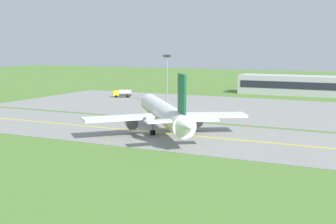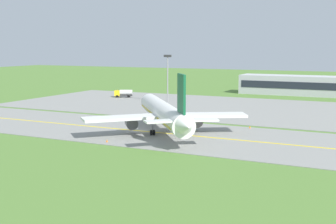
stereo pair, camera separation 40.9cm
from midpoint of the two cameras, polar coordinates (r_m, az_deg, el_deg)
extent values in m
plane|color=#517A33|center=(92.37, -3.75, -2.45)|extent=(500.00, 500.00, 0.00)
cube|color=gray|center=(92.36, -3.75, -2.42)|extent=(240.00, 28.00, 0.10)
cube|color=gray|center=(127.06, 9.57, 0.42)|extent=(140.00, 52.00, 0.10)
cube|color=yellow|center=(92.35, -3.75, -2.39)|extent=(220.00, 0.60, 0.01)
cylinder|color=white|center=(89.65, -0.68, -0.04)|extent=(23.97, 29.34, 4.00)
cone|color=white|center=(107.39, -2.61, 1.33)|extent=(4.60, 4.38, 3.80)
cone|color=white|center=(71.87, 2.23, -1.80)|extent=(4.65, 4.61, 3.40)
cube|color=gold|center=(89.72, -0.68, -0.36)|extent=(22.37, 27.24, 0.36)
cube|color=#1E232D|center=(105.16, -2.42, 1.57)|extent=(3.79, 3.50, 0.70)
cube|color=white|center=(86.29, -5.93, -0.75)|extent=(13.91, 14.09, 0.50)
cylinder|color=#47474C|center=(88.71, -4.77, -1.40)|extent=(3.90, 4.10, 2.30)
cylinder|color=black|center=(90.27, -4.91, -1.23)|extent=(1.81, 1.48, 2.10)
cube|color=white|center=(89.69, 4.93, -0.39)|extent=(15.41, 11.61, 0.50)
cylinder|color=#47474C|center=(91.25, 3.35, -1.11)|extent=(3.90, 4.10, 2.30)
cylinder|color=black|center=(92.77, 3.08, -0.96)|extent=(1.81, 1.48, 2.10)
cube|color=#145938|center=(74.47, 1.61, 2.33)|extent=(3.01, 3.72, 6.50)
cube|color=white|center=(74.18, -0.77, -1.16)|extent=(5.99, 5.88, 0.30)
cube|color=white|center=(75.68, 3.98, -0.99)|extent=(6.37, 5.20, 0.30)
cylinder|color=slate|center=(102.70, -2.12, -0.57)|extent=(0.24, 0.24, 1.65)
cylinder|color=black|center=(102.83, -2.12, -1.03)|extent=(0.95, 1.08, 1.10)
cylinder|color=slate|center=(87.69, -2.09, -2.10)|extent=(0.24, 0.24, 1.65)
cylinder|color=black|center=(87.80, -2.26, -2.64)|extent=(0.95, 1.08, 1.10)
cylinder|color=black|center=(87.89, -1.91, -2.62)|extent=(0.95, 1.08, 1.10)
cylinder|color=slate|center=(88.73, 1.22, -1.98)|extent=(0.24, 0.24, 1.65)
cylinder|color=black|center=(88.82, 1.05, -2.51)|extent=(0.95, 1.08, 1.10)
cylinder|color=black|center=(88.94, 1.39, -2.49)|extent=(0.95, 1.08, 1.10)
cube|color=yellow|center=(154.01, -6.60, 2.38)|extent=(2.49, 2.58, 1.80)
cube|color=#1E232D|center=(154.07, -6.89, 2.50)|extent=(0.90, 1.71, 0.81)
cylinder|color=silver|center=(153.66, -5.49, 2.48)|extent=(4.57, 3.43, 1.80)
cube|color=#383838|center=(153.77, -5.49, 2.10)|extent=(4.69, 3.70, 0.24)
cylinder|color=orange|center=(153.91, -6.61, 2.75)|extent=(0.20, 0.20, 0.18)
cylinder|color=black|center=(153.13, -6.64, 1.95)|extent=(0.94, 0.66, 0.90)
cylinder|color=black|center=(155.10, -6.56, 2.03)|extent=(0.94, 0.66, 0.90)
cylinder|color=black|center=(152.68, -5.21, 1.95)|extent=(0.94, 0.66, 0.90)
cylinder|color=black|center=(154.76, -5.14, 2.04)|extent=(0.94, 0.66, 0.90)
cube|color=#B2B2B7|center=(167.01, 17.93, 3.16)|extent=(52.69, 10.60, 6.86)
cube|color=#1E232D|center=(161.70, 17.67, 3.13)|extent=(50.59, 0.10, 2.47)
cylinder|color=gray|center=(136.62, -0.22, 4.01)|extent=(0.36, 0.36, 14.00)
cube|color=#333333|center=(136.27, -0.23, 7.09)|extent=(2.40, 0.50, 0.70)
cone|color=orange|center=(82.09, -7.82, -3.66)|extent=(0.44, 0.44, 0.60)
cone|color=orange|center=(110.11, -7.86, -0.61)|extent=(0.44, 0.44, 0.60)
cone|color=orange|center=(96.68, 10.16, -1.90)|extent=(0.44, 0.44, 0.60)
camera|label=1|loc=(0.20, -90.13, -0.02)|focal=48.30mm
camera|label=2|loc=(0.20, 89.87, 0.02)|focal=48.30mm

